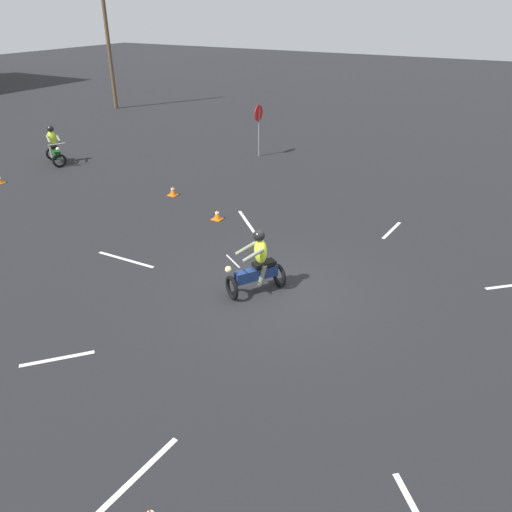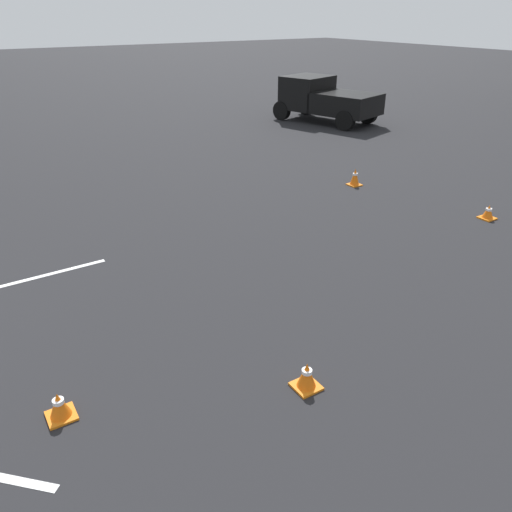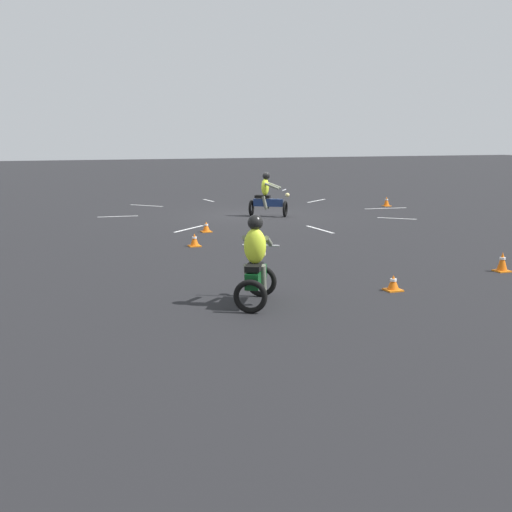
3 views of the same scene
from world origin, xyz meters
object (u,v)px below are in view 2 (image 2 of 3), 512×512
object	(u,v)px
traffic_cone_near_left	(355,177)
traffic_cone_near_right	(59,406)
traffic_cone_mid_center	(488,212)
pickup_truck	(325,98)
traffic_cone_far_right	(307,376)

from	to	relation	value
traffic_cone_near_left	traffic_cone_near_right	size ratio (longest dim) A/B	1.33
traffic_cone_near_right	traffic_cone_mid_center	world-z (taller)	traffic_cone_near_right
pickup_truck	traffic_cone_near_right	size ratio (longest dim) A/B	13.32
traffic_cone_near_left	traffic_cone_mid_center	distance (m)	3.46
traffic_cone_near_left	traffic_cone_near_right	world-z (taller)	traffic_cone_near_left
pickup_truck	traffic_cone_far_right	xyz separation A→B (m)	(12.50, -10.49, -0.75)
traffic_cone_far_right	traffic_cone_near_left	bearing A→B (deg)	133.47
traffic_cone_mid_center	traffic_cone_far_right	distance (m)	7.14
traffic_cone_mid_center	traffic_cone_near_left	bearing A→B (deg)	-165.02
traffic_cone_mid_center	traffic_cone_far_right	xyz separation A→B (m)	(2.24, -6.78, 0.02)
pickup_truck	traffic_cone_near_left	world-z (taller)	pickup_truck
traffic_cone_near_right	traffic_cone_near_left	bearing A→B (deg)	117.60
pickup_truck	traffic_cone_far_right	size ratio (longest dim) A/B	12.46
traffic_cone_near_left	traffic_cone_far_right	distance (m)	8.12
traffic_cone_near_left	traffic_cone_mid_center	bearing A→B (deg)	14.98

